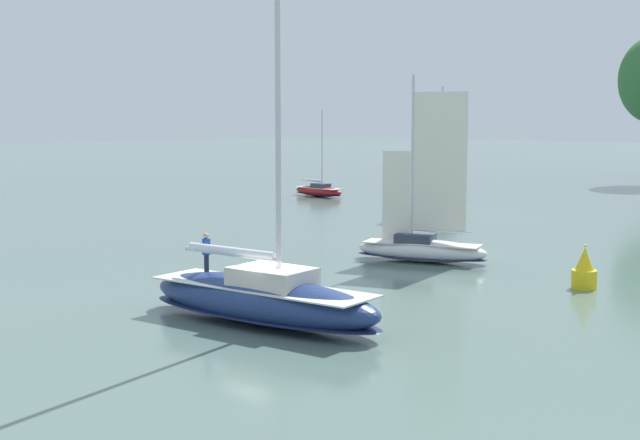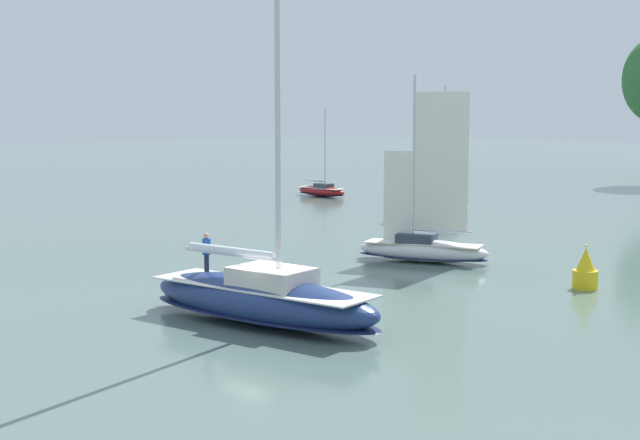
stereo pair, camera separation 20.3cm
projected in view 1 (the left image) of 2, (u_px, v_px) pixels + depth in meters
ground_plane at (262, 323)px, 34.26m from camera, size 400.00×400.00×0.00m
sailboat_main at (262, 297)px, 34.13m from camera, size 11.27×5.21×14.93m
sailboat_moored_near_marina at (421, 246)px, 48.38m from camera, size 7.48×5.02×10.07m
sailboat_moored_mid_channel at (437, 206)px, 69.02m from camera, size 7.56×4.54×10.07m
sailboat_moored_far_slip at (319, 191)px, 86.11m from camera, size 6.17×2.01×8.39m
channel_buoy at (584, 271)px, 40.94m from camera, size 1.15×1.15×2.08m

